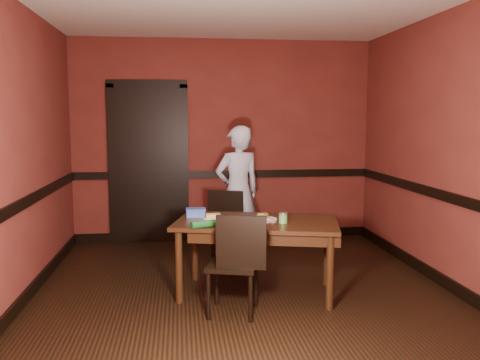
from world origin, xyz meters
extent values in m
cube|color=black|center=(0.00, 0.00, 0.00)|extent=(4.00, 4.50, 0.01)
cube|color=maroon|center=(0.00, 2.25, 1.35)|extent=(4.00, 0.02, 2.70)
cube|color=maroon|center=(0.00, -2.25, 1.35)|extent=(4.00, 0.02, 2.70)
cube|color=maroon|center=(-2.00, 0.00, 1.35)|extent=(0.02, 4.50, 2.70)
cube|color=maroon|center=(2.00, 0.00, 1.35)|extent=(0.02, 4.50, 2.70)
cube|color=black|center=(0.00, 2.23, 0.90)|extent=(4.00, 0.03, 0.10)
cube|color=black|center=(-1.99, 0.00, 0.90)|extent=(0.03, 4.50, 0.10)
cube|color=black|center=(1.99, 0.00, 0.90)|extent=(0.03, 4.50, 0.10)
cube|color=black|center=(0.00, 2.23, 0.06)|extent=(4.00, 0.03, 0.12)
cube|color=black|center=(-1.99, 0.00, 0.06)|extent=(0.03, 4.50, 0.12)
cube|color=black|center=(1.99, 0.00, 0.06)|extent=(0.03, 4.50, 0.12)
cube|color=black|center=(-1.00, 2.21, 1.02)|extent=(0.85, 0.04, 2.05)
cube|color=black|center=(-1.48, 2.23, 1.02)|extent=(0.10, 0.06, 2.15)
cube|color=black|center=(-0.52, 2.23, 1.02)|extent=(0.10, 0.06, 2.15)
cube|color=black|center=(-1.00, 2.23, 2.10)|extent=(1.05, 0.06, 0.10)
cube|color=black|center=(0.12, 0.04, 0.35)|extent=(1.66, 1.18, 0.70)
imported|color=silver|center=(0.10, 1.37, 0.79)|extent=(0.66, 0.53, 1.57)
cylinder|color=silver|center=(0.17, 0.02, 0.71)|extent=(0.28, 0.28, 0.01)
cube|color=tan|center=(0.17, 0.02, 0.73)|extent=(0.13, 0.12, 0.02)
ellipsoid|color=#367F2D|center=(0.17, 0.02, 0.75)|extent=(0.12, 0.11, 0.03)
cylinder|color=red|center=(0.15, 0.04, 0.77)|extent=(0.05, 0.05, 0.01)
cylinder|color=red|center=(0.20, 0.01, 0.77)|extent=(0.05, 0.05, 0.01)
cylinder|color=#8DA862|center=(0.14, -0.01, 0.77)|extent=(0.03, 0.03, 0.01)
cylinder|color=#8DA862|center=(0.20, 0.05, 0.77)|extent=(0.03, 0.03, 0.01)
cylinder|color=#8DA862|center=(0.17, 0.02, 0.77)|extent=(0.03, 0.03, 0.01)
cylinder|color=#579A49|center=(0.34, -0.11, 0.74)|extent=(0.08, 0.08, 0.08)
cylinder|color=#B6B7AE|center=(0.34, -0.11, 0.79)|extent=(0.08, 0.08, 0.01)
cylinder|color=silver|center=(-0.28, 0.12, 0.71)|extent=(0.18, 0.18, 0.01)
cube|color=#DEBA64|center=(-0.28, 0.12, 0.74)|extent=(0.13, 0.09, 0.04)
cube|color=#3454B7|center=(-0.44, 0.30, 0.74)|extent=(0.18, 0.12, 0.07)
cube|color=#3454B7|center=(-0.44, 0.30, 0.78)|extent=(0.19, 0.13, 0.01)
cylinder|color=#165220|center=(-0.39, -0.22, 0.73)|extent=(0.23, 0.14, 0.06)
camera|label=1|loc=(-0.59, -4.59, 1.66)|focal=38.00mm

